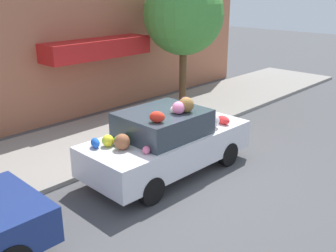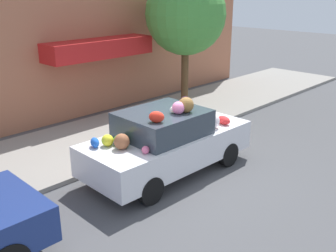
# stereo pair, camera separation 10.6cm
# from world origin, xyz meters

# --- Properties ---
(ground_plane) EXTENTS (60.00, 60.00, 0.00)m
(ground_plane) POSITION_xyz_m (0.00, 0.00, 0.00)
(ground_plane) COLOR #4C4C4F
(sidewalk_curb) EXTENTS (24.00, 3.20, 0.11)m
(sidewalk_curb) POSITION_xyz_m (0.00, 2.70, 0.05)
(sidewalk_curb) COLOR gray
(sidewalk_curb) RESTS_ON ground
(building_facade) EXTENTS (18.00, 1.20, 5.82)m
(building_facade) POSITION_xyz_m (0.08, 4.92, 2.87)
(building_facade) COLOR #B26B4C
(building_facade) RESTS_ON ground
(street_tree) EXTENTS (2.60, 2.60, 4.32)m
(street_tree) POSITION_xyz_m (3.95, 3.06, 3.12)
(street_tree) COLOR brown
(street_tree) RESTS_ON sidewalk_curb
(fire_hydrant) EXTENTS (0.20, 0.20, 0.70)m
(fire_hydrant) POSITION_xyz_m (0.92, 1.76, 0.45)
(fire_hydrant) COLOR red
(fire_hydrant) RESTS_ON sidewalk_curb
(art_car) EXTENTS (3.96, 1.75, 1.79)m
(art_car) POSITION_xyz_m (-0.04, 0.00, 0.75)
(art_car) COLOR silver
(art_car) RESTS_ON ground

